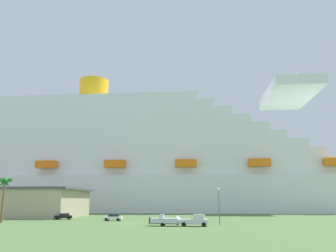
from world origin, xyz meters
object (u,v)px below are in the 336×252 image
object	(u,v)px
parked_car_white_van	(114,217)
cruise_ship	(150,167)
parked_car_green_wagon	(7,215)
parked_car_black_coupe	(65,216)
pickup_truck	(196,221)
small_boat_on_trailer	(169,221)
street_lamp	(220,200)
parked_car_silver_sedan	(28,216)
palm_tree	(5,186)

from	to	relation	value
parked_car_white_van	cruise_ship	bearing A→B (deg)	85.63
parked_car_green_wagon	parked_car_black_coupe	xyz separation A→B (m)	(17.14, -5.39, -0.00)
pickup_truck	small_boat_on_trailer	world-z (taller)	pickup_truck
pickup_truck	street_lamp	xyz separation A→B (m)	(5.39, 4.95, 3.81)
cruise_ship	parked_car_white_van	size ratio (longest dim) A/B	52.31
pickup_truck	cruise_ship	bearing A→B (deg)	98.95
parked_car_silver_sedan	parked_car_white_van	bearing A→B (deg)	-20.74
palm_tree	parked_car_green_wagon	world-z (taller)	palm_tree
small_boat_on_trailer	palm_tree	size ratio (longest dim) A/B	0.74
cruise_ship	parked_car_white_van	bearing A→B (deg)	-94.37
street_lamp	parked_car_silver_sedan	world-z (taller)	street_lamp
palm_tree	parked_car_black_coupe	bearing A→B (deg)	52.53
parked_car_green_wagon	palm_tree	bearing A→B (deg)	-68.57
parked_car_silver_sedan	pickup_truck	bearing A→B (deg)	-32.81
cruise_ship	parked_car_green_wagon	xyz separation A→B (m)	(-35.65, -54.57, -17.86)
parked_car_black_coupe	parked_car_white_van	world-z (taller)	same
pickup_truck	palm_tree	size ratio (longest dim) A/B	0.59
small_boat_on_trailer	parked_car_black_coupe	distance (m)	35.26
street_lamp	palm_tree	bearing A→B (deg)	172.96
street_lamp	parked_car_silver_sedan	distance (m)	53.01
palm_tree	parked_car_green_wagon	size ratio (longest dim) A/B	2.03
small_boat_on_trailer	parked_car_silver_sedan	bearing A→B (deg)	144.47
pickup_truck	parked_car_black_coupe	bearing A→B (deg)	143.18
cruise_ship	street_lamp	bearing A→B (deg)	-76.73
small_boat_on_trailer	parked_car_black_coupe	xyz separation A→B (m)	(-26.66, 23.07, -0.13)
street_lamp	parked_car_black_coupe	xyz separation A→B (m)	(-37.07, 18.77, -4.02)
small_boat_on_trailer	parked_car_silver_sedan	world-z (taller)	small_boat_on_trailer
street_lamp	parked_car_white_van	bearing A→B (deg)	150.69
pickup_truck	parked_car_white_van	xyz separation A→B (m)	(-18.19, 18.19, -0.21)
parked_car_green_wagon	parked_car_black_coupe	size ratio (longest dim) A/B	1.06
small_boat_on_trailer	parked_car_white_van	world-z (taller)	small_boat_on_trailer
palm_tree	parked_car_silver_sedan	world-z (taller)	palm_tree
street_lamp	parked_car_green_wagon	bearing A→B (deg)	155.98
palm_tree	parked_car_white_van	distance (m)	25.56
parked_car_silver_sedan	parked_car_black_coupe	xyz separation A→B (m)	(10.79, -3.67, -0.00)
street_lamp	parked_car_white_van	xyz separation A→B (m)	(-23.57, 13.23, -4.02)
parked_car_silver_sedan	parked_car_green_wagon	bearing A→B (deg)	164.77
street_lamp	parked_car_green_wagon	xyz separation A→B (m)	(-54.21, 24.16, -4.02)
street_lamp	parked_car_silver_sedan	bearing A→B (deg)	154.89
parked_car_green_wagon	parked_car_black_coupe	bearing A→B (deg)	-17.47
cruise_ship	parked_car_green_wagon	bearing A→B (deg)	-123.16
pickup_truck	parked_car_green_wagon	xyz separation A→B (m)	(-48.82, 29.11, -0.21)
street_lamp	pickup_truck	bearing A→B (deg)	-137.42
cruise_ship	pickup_truck	bearing A→B (deg)	-81.05
parked_car_white_van	parked_car_black_coupe	bearing A→B (deg)	157.71
cruise_ship	small_boat_on_trailer	distance (m)	85.30
cruise_ship	parked_car_black_coupe	world-z (taller)	cruise_ship
parked_car_black_coupe	palm_tree	bearing A→B (deg)	-127.47
pickup_truck	parked_car_silver_sedan	size ratio (longest dim) A/B	1.19
street_lamp	parked_car_green_wagon	distance (m)	59.49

